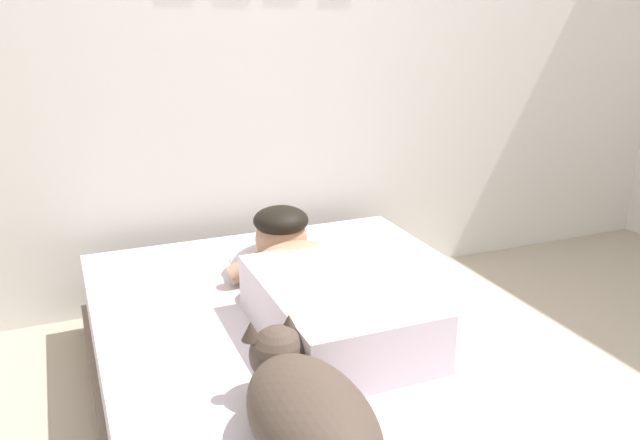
% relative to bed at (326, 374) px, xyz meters
% --- Properties ---
extents(back_wall, '(4.43, 0.12, 2.50)m').
position_rel_bed_xyz_m(back_wall, '(0.23, 1.12, 1.08)').
color(back_wall, silver).
rests_on(back_wall, ground).
extents(bed, '(1.40, 1.93, 0.34)m').
position_rel_bed_xyz_m(bed, '(0.00, 0.00, 0.00)').
color(bed, '#726051').
rests_on(bed, ground).
extents(pillow, '(0.52, 0.32, 0.11)m').
position_rel_bed_xyz_m(pillow, '(0.08, 0.50, 0.23)').
color(pillow, silver).
rests_on(pillow, bed).
extents(person_lying, '(0.43, 0.92, 0.27)m').
position_rel_bed_xyz_m(person_lying, '(0.00, 0.06, 0.28)').
color(person_lying, silver).
rests_on(person_lying, bed).
extents(dog, '(0.26, 0.57, 0.21)m').
position_rel_bed_xyz_m(dog, '(-0.27, -0.53, 0.28)').
color(dog, '#4C3D33').
rests_on(dog, bed).
extents(coffee_cup, '(0.12, 0.09, 0.07)m').
position_rel_bed_xyz_m(coffee_cup, '(0.27, 0.45, 0.21)').
color(coffee_cup, white).
rests_on(coffee_cup, bed).
extents(cell_phone, '(0.07, 0.14, 0.01)m').
position_rel_bed_xyz_m(cell_phone, '(-0.17, -0.10, 0.18)').
color(cell_phone, black).
rests_on(cell_phone, bed).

